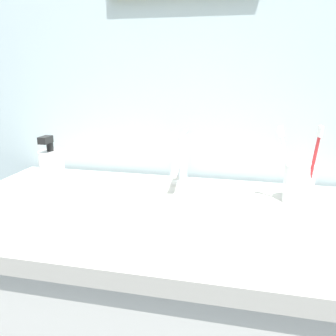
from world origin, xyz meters
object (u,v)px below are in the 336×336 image
toothbrush_cup (299,184)px  toothbrush_white (286,159)px  faucet (181,158)px  soap_dispenser (52,175)px  toothbrush_red (314,161)px

toothbrush_cup → toothbrush_white: toothbrush_white is taller
faucet → soap_dispenser: soap_dispenser is taller
toothbrush_red → toothbrush_white: bearing=158.9°
soap_dispenser → toothbrush_cup: bearing=10.2°
toothbrush_red → faucet: bearing=162.3°
toothbrush_cup → toothbrush_white: 0.07m
toothbrush_white → toothbrush_red: bearing=-21.1°
toothbrush_cup → toothbrush_red: toothbrush_red is taller
toothbrush_white → toothbrush_red: 0.06m
toothbrush_white → soap_dispenser: bearing=-170.1°
toothbrush_red → soap_dispenser: size_ratio=1.19×
faucet → toothbrush_cup: (0.29, -0.07, -0.03)m
faucet → toothbrush_red: bearing=-17.7°
toothbrush_cup → soap_dispenser: 0.59m
toothbrush_cup → faucet: bearing=166.5°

